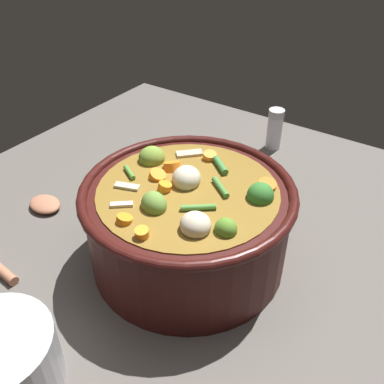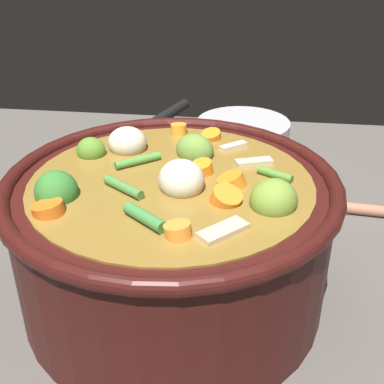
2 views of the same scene
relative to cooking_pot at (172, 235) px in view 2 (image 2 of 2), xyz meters
name	(u,v)px [view 2 (image 2 of 2)]	position (x,y,z in m)	size (l,w,h in m)	color
ground_plane	(174,294)	(0.00, 0.00, -0.08)	(1.10, 1.10, 0.00)	#514C47
cooking_pot	(172,235)	(0.00, 0.00, 0.00)	(0.33, 0.33, 0.17)	#38110F
small_saucepan	(240,146)	(-0.31, 0.06, -0.03)	(0.18, 0.23, 0.09)	#ADADB2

